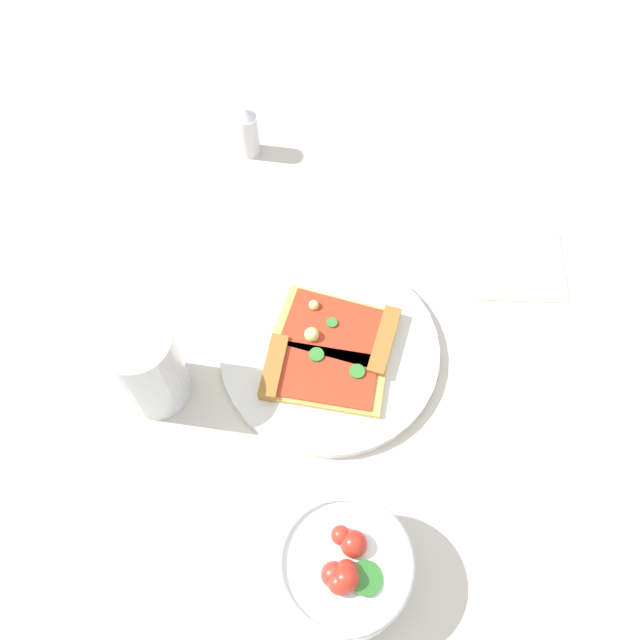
# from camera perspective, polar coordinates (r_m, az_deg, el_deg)

# --- Properties ---
(ground_plane) EXTENTS (2.40, 2.40, 0.00)m
(ground_plane) POSITION_cam_1_polar(r_m,az_deg,el_deg) (0.81, -1.79, -2.69)
(ground_plane) COLOR beige
(ground_plane) RESTS_ON ground
(plate) EXTENTS (0.26, 0.26, 0.01)m
(plate) POSITION_cam_1_polar(r_m,az_deg,el_deg) (0.80, 0.80, -2.67)
(plate) COLOR silver
(plate) RESTS_ON ground_plane
(pizza_slice_near) EXTENTS (0.15, 0.12, 0.02)m
(pizza_slice_near) POSITION_cam_1_polar(r_m,az_deg,el_deg) (0.80, 1.92, -0.98)
(pizza_slice_near) COLOR #E5B256
(pizza_slice_near) RESTS_ON plate
(pizza_slice_far) EXTENTS (0.15, 0.10, 0.02)m
(pizza_slice_far) POSITION_cam_1_polar(r_m,az_deg,el_deg) (0.78, -0.43, -4.55)
(pizza_slice_far) COLOR #E5B256
(pizza_slice_far) RESTS_ON plate
(salad_bowl) EXTENTS (0.13, 0.13, 0.09)m
(salad_bowl) POSITION_cam_1_polar(r_m,az_deg,el_deg) (0.70, 1.95, -19.85)
(salad_bowl) COLOR white
(salad_bowl) RESTS_ON ground_plane
(soda_glass) EXTENTS (0.08, 0.08, 0.13)m
(soda_glass) POSITION_cam_1_polar(r_m,az_deg,el_deg) (0.76, -14.06, -3.87)
(soda_glass) COLOR silver
(soda_glass) RESTS_ON ground_plane
(paper_napkin) EXTENTS (0.12, 0.11, 0.00)m
(paper_napkin) POSITION_cam_1_polar(r_m,az_deg,el_deg) (0.90, 15.91, 4.53)
(paper_napkin) COLOR silver
(paper_napkin) RESTS_ON ground_plane
(pepper_shaker) EXTENTS (0.03, 0.03, 0.08)m
(pepper_shaker) POSITION_cam_1_polar(r_m,az_deg,el_deg) (0.96, -5.99, 15.28)
(pepper_shaker) COLOR silver
(pepper_shaker) RESTS_ON ground_plane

